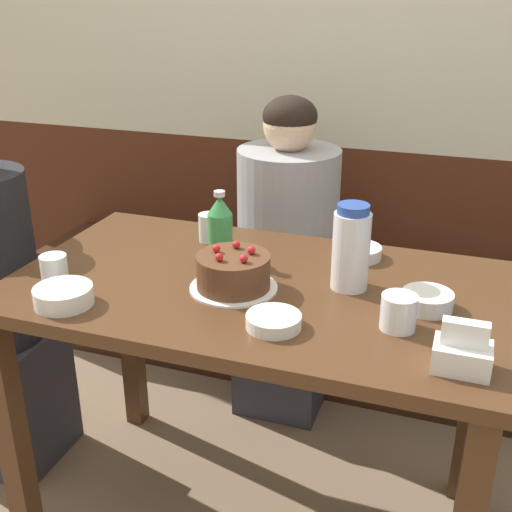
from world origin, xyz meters
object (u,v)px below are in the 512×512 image
at_px(glass_shot_small, 209,228).
at_px(bowl_rice_small, 359,252).
at_px(water_pitcher, 351,248).
at_px(soju_bottle, 220,228).
at_px(napkin_holder, 462,352).
at_px(glass_water_tall, 54,269).
at_px(birthday_cake, 233,272).
at_px(glass_tumbler_short, 399,312).
at_px(bowl_sauce_shallow, 427,301).
at_px(bench_seat, 325,325).
at_px(bowl_soup_white, 274,321).
at_px(bowl_side_dish, 64,296).
at_px(person_pale_blue_shirt, 287,267).

bearing_deg(glass_shot_small, bowl_rice_small, 2.68).
bearing_deg(water_pitcher, glass_shot_small, 159.01).
height_order(soju_bottle, napkin_holder, soju_bottle).
bearing_deg(glass_water_tall, glass_shot_small, 56.34).
bearing_deg(birthday_cake, glass_tumbler_short, -8.99).
bearing_deg(napkin_holder, bowl_sauce_shallow, 110.47).
xyz_separation_m(bench_seat, napkin_holder, (0.50, -1.07, 0.60)).
distance_m(bowl_soup_white, glass_tumbler_short, 0.27).
xyz_separation_m(bowl_sauce_shallow, glass_tumbler_short, (-0.05, -0.11, 0.02)).
bearing_deg(bowl_rice_small, soju_bottle, -159.55).
height_order(bench_seat, bowl_rice_small, bowl_rice_small).
bearing_deg(bowl_sauce_shallow, bowl_side_dish, -162.38).
bearing_deg(person_pale_blue_shirt, soju_bottle, -4.53).
xyz_separation_m(birthday_cake, glass_tumbler_short, (0.41, -0.06, -0.00)).
relative_size(bowl_soup_white, glass_water_tall, 1.73).
height_order(bowl_rice_small, person_pale_blue_shirt, person_pale_blue_shirt).
height_order(soju_bottle, person_pale_blue_shirt, person_pale_blue_shirt).
bearing_deg(water_pitcher, person_pale_blue_shirt, 119.93).
xyz_separation_m(napkin_holder, bowl_sauce_shallow, (-0.09, 0.23, -0.02)).
bearing_deg(glass_water_tall, person_pale_blue_shirt, 64.09).
bearing_deg(bowl_soup_white, bowl_side_dish, -173.23).
bearing_deg(bowl_rice_small, birthday_cake, -130.89).
height_order(bowl_sauce_shallow, person_pale_blue_shirt, person_pale_blue_shirt).
relative_size(napkin_holder, bowl_side_dish, 0.80).
xyz_separation_m(soju_bottle, bowl_sauce_shallow, (0.56, -0.12, -0.07)).
xyz_separation_m(soju_bottle, bowl_soup_white, (0.25, -0.31, -0.08)).
relative_size(soju_bottle, bowl_side_dish, 1.40).
distance_m(bowl_sauce_shallow, glass_shot_small, 0.68).
relative_size(birthday_cake, glass_tumbler_short, 2.74).
bearing_deg(soju_bottle, bench_seat, 79.12).
height_order(birthday_cake, bowl_side_dish, birthday_cake).
xyz_separation_m(birthday_cake, bowl_rice_small, (0.25, 0.29, -0.03)).
bearing_deg(napkin_holder, soju_bottle, 151.56).
xyz_separation_m(water_pitcher, person_pale_blue_shirt, (-0.32, 0.56, -0.33)).
bearing_deg(bowl_side_dish, person_pale_blue_shirt, 72.06).
relative_size(birthday_cake, bowl_side_dish, 1.57).
bearing_deg(bench_seat, glass_water_tall, -115.61).
bearing_deg(bowl_side_dish, bowl_soup_white, 6.77).
xyz_separation_m(bowl_soup_white, glass_shot_small, (-0.33, 0.42, 0.03)).
height_order(bench_seat, person_pale_blue_shirt, person_pale_blue_shirt).
distance_m(bowl_soup_white, bowl_sauce_shallow, 0.36).
xyz_separation_m(glass_water_tall, glass_tumbler_short, (0.84, 0.05, 0.00)).
xyz_separation_m(bowl_soup_white, bowl_sauce_shallow, (0.31, 0.20, 0.01)).
height_order(bowl_soup_white, person_pale_blue_shirt, person_pale_blue_shirt).
distance_m(soju_bottle, bowl_rice_small, 0.38).
relative_size(bowl_soup_white, bowl_rice_small, 1.03).
height_order(bowl_rice_small, glass_shot_small, glass_shot_small).
height_order(bowl_sauce_shallow, glass_water_tall, glass_water_tall).
height_order(bench_seat, bowl_side_dish, bowl_side_dish).
distance_m(soju_bottle, glass_shot_small, 0.15).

